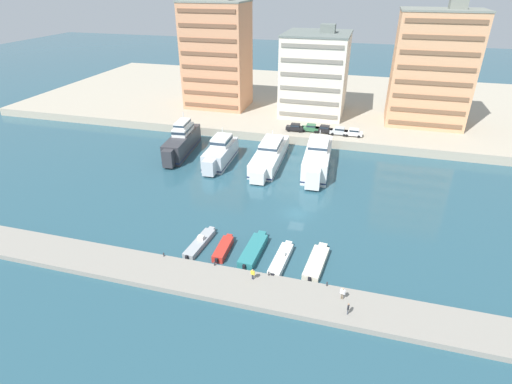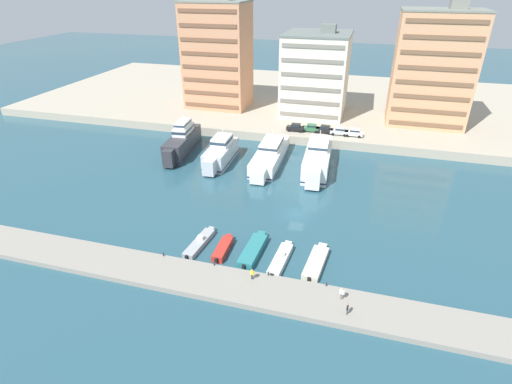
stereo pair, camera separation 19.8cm
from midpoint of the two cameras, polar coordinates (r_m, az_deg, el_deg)
name	(u,v)px [view 1 (the left image)]	position (r m, az deg, el deg)	size (l,w,h in m)	color
ground_plane	(297,214)	(66.22, 5.77, -3.08)	(400.00, 400.00, 0.00)	#285160
quay_promenade	(336,102)	(125.86, 11.28, 12.45)	(180.00, 70.00, 2.02)	#ADA38E
pier_dock	(268,293)	(50.30, 1.57, -14.19)	(120.00, 6.04, 0.75)	gray
yacht_charcoal_far_left	(182,142)	(89.60, -10.60, 7.10)	(5.34, 18.15, 8.65)	#333338
yacht_silver_left	(220,153)	(83.75, -5.21, 5.60)	(4.62, 15.17, 7.08)	silver
yacht_white_mid_left	(269,155)	(83.49, 1.87, 5.33)	(5.41, 21.36, 6.15)	white
yacht_white_center_left	(317,158)	(81.08, 8.69, 4.78)	(5.60, 19.76, 7.45)	white
motorboat_grey_far_left	(200,243)	(58.88, -8.09, -7.19)	(2.31, 8.06, 1.40)	#9EA3A8
motorboat_red_left	(223,249)	(57.20, -4.79, -8.06)	(1.67, 6.22, 1.05)	red
motorboat_teal_mid_left	(254,250)	(56.69, -0.45, -8.29)	(2.47, 8.55, 1.10)	teal
motorboat_white_center_left	(281,259)	(55.27, 3.50, -9.55)	(2.22, 8.05, 1.32)	white
motorboat_cream_center	(316,262)	(55.26, 8.53, -9.89)	(2.82, 8.28, 0.92)	beige
car_black_far_left	(295,127)	(96.31, 5.53, 9.21)	(4.13, 1.97, 1.80)	black
car_green_left	(311,128)	(96.39, 7.76, 9.10)	(4.12, 1.96, 1.80)	#2D6642
car_black_mid_left	(324,129)	(95.98, 9.66, 8.87)	(4.22, 2.18, 1.80)	black
car_silver_center_left	(339,131)	(95.39, 11.73, 8.56)	(4.11, 1.95, 1.80)	#B7BCC1
car_white_center	(353,132)	(95.20, 13.70, 8.30)	(4.11, 1.93, 1.80)	white
apartment_block_far_left	(217,56)	(114.13, -5.65, 18.81)	(16.89, 12.58, 29.21)	tan
apartment_block_left	(315,74)	(109.60, 8.40, 16.39)	(16.34, 17.91, 22.24)	silver
apartment_block_mid_left	(432,69)	(106.89, 23.79, 15.75)	(18.24, 12.34, 28.23)	tan
pedestrian_near_edge	(253,273)	(51.00, -0.58, -11.55)	(0.59, 0.29, 1.54)	#282D3D
pedestrian_mid_deck	(343,292)	(49.34, 12.16, -13.85)	(0.64, 0.32, 1.68)	#7A6B56
pedestrian_far_side	(348,308)	(47.71, 12.92, -15.83)	(0.23, 0.61, 1.57)	#4C515B
bollard_west	(164,254)	(56.48, -13.15, -8.66)	(0.20, 0.20, 0.61)	#2D2D33
bollard_west_mid	(215,263)	(53.76, -6.06, -10.11)	(0.20, 0.20, 0.61)	#2D2D33
bollard_east_mid	(269,273)	(51.96, 1.73, -11.52)	(0.20, 0.20, 0.61)	#2D2D33
bollard_east	(327,284)	(51.18, 9.99, -12.77)	(0.20, 0.20, 0.61)	#2D2D33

